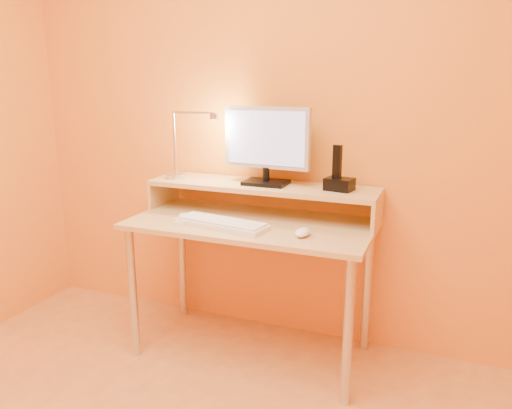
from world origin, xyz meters
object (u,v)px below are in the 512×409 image
at_px(mouse, 303,232).
at_px(remote_control, 182,219).
at_px(monitor_panel, 267,138).
at_px(phone_dock, 339,184).
at_px(lamp_base, 176,176).
at_px(keyboard, 221,224).

relative_size(mouse, remote_control, 0.69).
relative_size(monitor_panel, phone_dock, 3.50).
xyz_separation_m(mouse, remote_control, (-0.63, 0.01, -0.01)).
bearing_deg(lamp_base, mouse, -17.83).
distance_m(phone_dock, mouse, 0.35).
bearing_deg(monitor_panel, lamp_base, -172.52).
relative_size(monitor_panel, mouse, 4.16).
bearing_deg(keyboard, phone_dock, 38.40).
distance_m(mouse, remote_control, 0.63).
bearing_deg(lamp_base, keyboard, -32.64).
bearing_deg(mouse, remote_control, 179.45).
height_order(keyboard, remote_control, keyboard).
height_order(phone_dock, remote_control, phone_dock).
bearing_deg(keyboard, lamp_base, 156.56).
distance_m(phone_dock, remote_control, 0.79).
bearing_deg(phone_dock, remote_control, -148.64).
height_order(monitor_panel, keyboard, monitor_panel).
xyz_separation_m(monitor_panel, phone_dock, (0.38, -0.01, -0.21)).
bearing_deg(mouse, monitor_panel, 134.49).
bearing_deg(mouse, keyboard, -179.99).
distance_m(monitor_panel, keyboard, 0.50).
xyz_separation_m(lamp_base, phone_dock, (0.89, 0.03, 0.02)).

